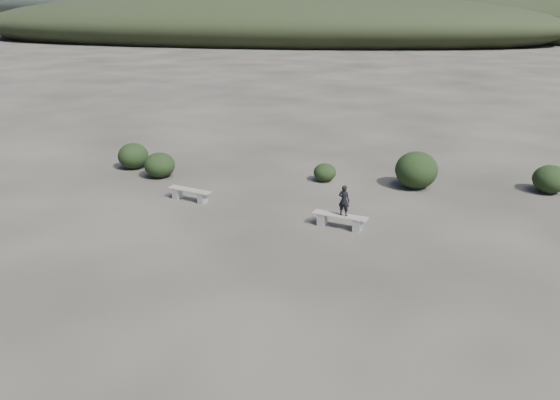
# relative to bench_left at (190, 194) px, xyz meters

# --- Properties ---
(ground) EXTENTS (1200.00, 1200.00, 0.00)m
(ground) POSITION_rel_bench_left_xyz_m (4.07, -5.70, -0.26)
(ground) COLOR #2B2721
(ground) RESTS_ON ground
(bench_left) EXTENTS (1.74, 0.80, 0.43)m
(bench_left) POSITION_rel_bench_left_xyz_m (0.00, 0.00, 0.00)
(bench_left) COLOR slate
(bench_left) RESTS_ON ground
(bench_right) EXTENTS (1.81, 0.74, 0.44)m
(bench_right) POSITION_rel_bench_left_xyz_m (5.60, -1.37, 0.01)
(bench_right) COLOR slate
(bench_right) RESTS_ON ground
(seated_person) EXTENTS (0.42, 0.33, 1.01)m
(seated_person) POSITION_rel_bench_left_xyz_m (5.71, -1.40, 0.69)
(seated_person) COLOR black
(seated_person) RESTS_ON bench_right
(shrub_a) EXTENTS (1.25, 1.25, 1.02)m
(shrub_a) POSITION_rel_bench_left_xyz_m (-2.24, 2.41, 0.25)
(shrub_a) COLOR black
(shrub_a) RESTS_ON ground
(shrub_c) EXTENTS (0.91, 0.91, 0.73)m
(shrub_c) POSITION_rel_bench_left_xyz_m (4.45, 3.34, 0.10)
(shrub_c) COLOR black
(shrub_c) RESTS_ON ground
(shrub_d) EXTENTS (1.63, 1.63, 1.42)m
(shrub_d) POSITION_rel_bench_left_xyz_m (7.99, 3.29, 0.45)
(shrub_d) COLOR black
(shrub_d) RESTS_ON ground
(shrub_e) EXTENTS (1.27, 1.27, 1.06)m
(shrub_e) POSITION_rel_bench_left_xyz_m (12.91, 3.78, 0.27)
(shrub_e) COLOR black
(shrub_e) RESTS_ON ground
(shrub_f) EXTENTS (1.30, 1.30, 1.10)m
(shrub_f) POSITION_rel_bench_left_xyz_m (-3.88, 3.36, 0.29)
(shrub_f) COLOR black
(shrub_f) RESTS_ON ground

